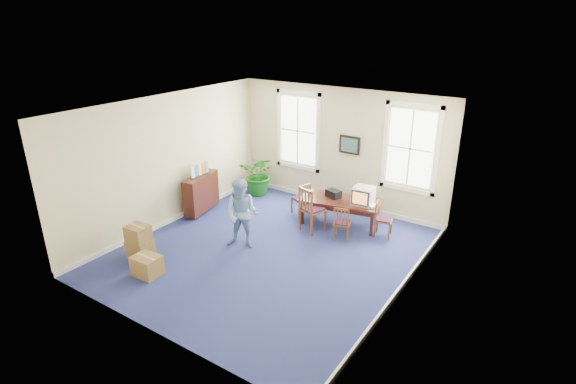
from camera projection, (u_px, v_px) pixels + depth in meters
The scene contains 25 objects.
floor at pixel (269, 252), 9.97m from camera, with size 6.50×6.50×0.00m, color navy.
ceiling at pixel (267, 108), 8.79m from camera, with size 6.50×6.50×0.00m, color white.
wall_back at pixel (340, 148), 11.90m from camera, with size 6.50×6.50×0.00m, color beige.
wall_front at pixel (144, 247), 6.86m from camera, with size 6.50×6.50×0.00m, color beige.
wall_left at pixel (168, 160), 10.91m from camera, with size 6.50×6.50×0.00m, color beige.
wall_right at pixel (407, 218), 7.84m from camera, with size 6.50×6.50×0.00m, color beige.
baseboard_back at pixel (337, 202), 12.44m from camera, with size 6.00×0.04×0.12m, color white.
baseboard_left at pixel (175, 218), 11.47m from camera, with size 0.04×6.50×0.12m, color white.
baseboard_right at pixel (398, 292), 8.42m from camera, with size 0.04×6.50×0.12m, color white.
window_left at pixel (298, 131), 12.44m from camera, with size 1.40×0.12×2.20m, color white, non-canonical shape.
window_right at pixel (411, 149), 10.80m from camera, with size 1.40×0.12×2.20m, color white, non-canonical shape.
wall_picture at pixel (350, 145), 11.65m from camera, with size 0.58×0.06×0.48m, color black, non-canonical shape.
conference_table at pixel (340, 212), 11.17m from camera, with size 1.95×0.89×0.66m, color #3C180F, non-canonical shape.
crt_tv at pixel (363, 196), 10.70m from camera, with size 0.47×0.51×0.43m, color #B7B7BC, non-canonical shape.
game_console at pixel (372, 206), 10.60m from camera, with size 0.17×0.21×0.05m, color white.
equipment_bag at pixel (334, 194), 11.16m from camera, with size 0.37×0.24×0.19m, color black.
chair_near_left at pixel (313, 209), 10.77m from camera, with size 0.50×0.50×1.12m, color brown, non-canonical shape.
chair_near_right at pixel (342, 222), 10.41m from camera, with size 0.38×0.38×0.84m, color brown, non-canonical shape.
chair_end_left at pixel (301, 198), 11.72m from camera, with size 0.39×0.39×0.87m, color brown, non-canonical shape.
chair_end_right at pixel (384, 219), 10.54m from camera, with size 0.38×0.38×0.85m, color brown, non-canonical shape.
man at pixel (242, 214), 9.92m from camera, with size 0.78×0.60×1.60m, color #7CA0D2.
credenza at pixel (201, 195), 11.80m from camera, with size 0.35×1.21×0.95m, color #3C180F.
brochure_rack at pixel (200, 172), 11.55m from camera, with size 0.14×0.77×0.34m, color #99999E, non-canonical shape.
potted_plant at pixel (260, 174), 12.96m from camera, with size 1.08×0.94×1.20m, color #125813.
cardboard_boxes at pixel (149, 241), 9.58m from camera, with size 1.37×1.37×0.78m, color olive, non-canonical shape.
Camera 1 is at (5.19, -7.09, 4.91)m, focal length 28.00 mm.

